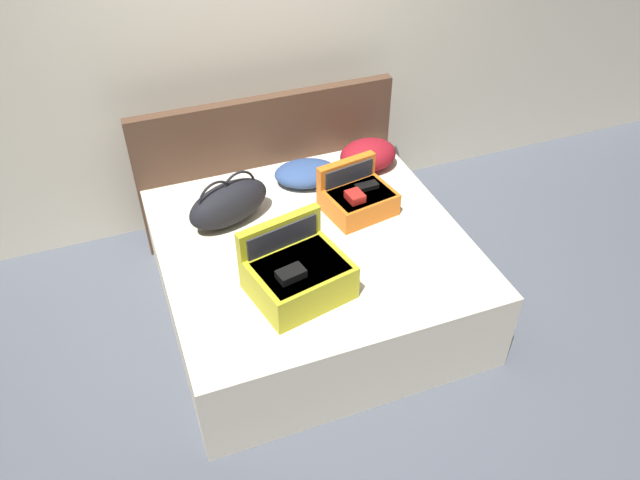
# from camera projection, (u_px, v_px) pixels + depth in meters

# --- Properties ---
(ground_plane) EXTENTS (12.00, 12.00, 0.00)m
(ground_plane) POSITION_uv_depth(u_px,v_px,m) (335.00, 348.00, 3.83)
(ground_plane) COLOR #4C515B
(back_wall) EXTENTS (8.00, 0.10, 2.60)m
(back_wall) POSITION_uv_depth(u_px,v_px,m) (248.00, 44.00, 4.18)
(back_wall) COLOR beige
(back_wall) RESTS_ON ground
(bed) EXTENTS (1.81, 1.76, 0.56)m
(bed) POSITION_uv_depth(u_px,v_px,m) (313.00, 274.00, 3.93)
(bed) COLOR beige
(bed) RESTS_ON ground
(headboard) EXTENTS (1.84, 0.08, 1.07)m
(headboard) POSITION_uv_depth(u_px,v_px,m) (268.00, 165.00, 4.43)
(headboard) COLOR #4C3323
(headboard) RESTS_ON ground
(hard_case_large) EXTENTS (0.58, 0.53, 0.38)m
(hard_case_large) POSITION_uv_depth(u_px,v_px,m) (298.00, 274.00, 3.33)
(hard_case_large) COLOR gold
(hard_case_large) RESTS_ON bed
(hard_case_medium) EXTENTS (0.46, 0.42, 0.29)m
(hard_case_medium) POSITION_uv_depth(u_px,v_px,m) (358.00, 197.00, 3.92)
(hard_case_medium) COLOR #D16619
(hard_case_medium) RESTS_ON bed
(duffel_bag) EXTENTS (0.59, 0.41, 0.33)m
(duffel_bag) POSITION_uv_depth(u_px,v_px,m) (229.00, 203.00, 3.81)
(duffel_bag) COLOR black
(duffel_bag) RESTS_ON bed
(pillow_near_headboard) EXTENTS (0.48, 0.38, 0.15)m
(pillow_near_headboard) POSITION_uv_depth(u_px,v_px,m) (306.00, 173.00, 4.18)
(pillow_near_headboard) COLOR navy
(pillow_near_headboard) RESTS_ON bed
(pillow_center_head) EXTENTS (0.40, 0.30, 0.21)m
(pillow_center_head) POSITION_uv_depth(u_px,v_px,m) (368.00, 155.00, 4.30)
(pillow_center_head) COLOR maroon
(pillow_center_head) RESTS_ON bed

